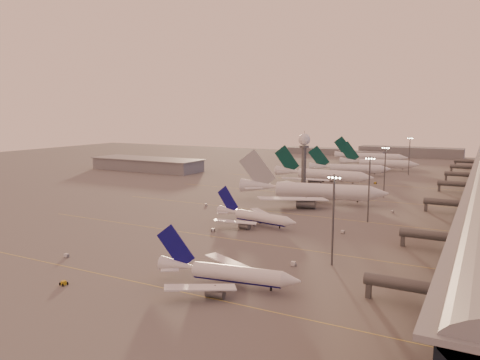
% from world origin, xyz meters
% --- Properties ---
extents(ground, '(700.00, 700.00, 0.00)m').
position_xyz_m(ground, '(0.00, 0.00, 0.00)').
color(ground, '#5F5D5D').
rests_on(ground, ground).
extents(taxiway_markings, '(180.00, 185.25, 0.02)m').
position_xyz_m(taxiway_markings, '(30.00, 56.00, 0.01)').
color(taxiway_markings, '#D9C44C').
rests_on(taxiway_markings, ground).
extents(hangar, '(82.00, 27.00, 8.50)m').
position_xyz_m(hangar, '(-120.00, 140.00, 4.32)').
color(hangar, slate).
rests_on(hangar, ground).
extents(radar_tower, '(6.40, 6.40, 31.10)m').
position_xyz_m(radar_tower, '(5.00, 120.00, 20.95)').
color(radar_tower, '#4F5156').
rests_on(radar_tower, ground).
extents(mast_a, '(3.60, 0.56, 25.00)m').
position_xyz_m(mast_a, '(58.00, 0.00, 13.74)').
color(mast_a, '#4F5156').
rests_on(mast_a, ground).
extents(mast_b, '(3.60, 0.56, 25.00)m').
position_xyz_m(mast_b, '(55.00, 55.00, 13.74)').
color(mast_b, '#4F5156').
rests_on(mast_b, ground).
extents(mast_c, '(3.60, 0.56, 25.00)m').
position_xyz_m(mast_c, '(50.00, 110.00, 13.74)').
color(mast_c, '#4F5156').
rests_on(mast_c, ground).
extents(mast_d, '(3.60, 0.56, 25.00)m').
position_xyz_m(mast_d, '(48.00, 200.00, 13.74)').
color(mast_d, '#4F5156').
rests_on(mast_d, ground).
extents(distant_horizon, '(165.00, 37.50, 9.00)m').
position_xyz_m(distant_horizon, '(2.62, 325.14, 3.89)').
color(distant_horizon, slate).
rests_on(distant_horizon, ground).
extents(narrowbody_near, '(36.19, 28.69, 14.20)m').
position_xyz_m(narrowbody_near, '(40.78, -27.38, 2.88)').
color(narrowbody_near, white).
rests_on(narrowbody_near, ground).
extents(narrowbody_mid, '(34.48, 27.35, 13.51)m').
position_xyz_m(narrowbody_mid, '(19.97, 30.19, 2.74)').
color(narrowbody_mid, white).
rests_on(narrowbody_mid, ground).
extents(widebody_white, '(67.57, 53.64, 24.01)m').
position_xyz_m(widebody_white, '(23.79, 80.91, 4.16)').
color(widebody_white, white).
rests_on(widebody_white, ground).
extents(greentail_a, '(59.39, 48.00, 21.58)m').
position_xyz_m(greentail_a, '(9.92, 138.42, 3.81)').
color(greentail_a, white).
rests_on(greentail_a, ground).
extents(greentail_b, '(51.79, 41.31, 19.20)m').
position_xyz_m(greentail_b, '(14.25, 180.51, 3.39)').
color(greentail_b, white).
rests_on(greentail_b, ground).
extents(greentail_c, '(55.42, 44.60, 20.13)m').
position_xyz_m(greentail_c, '(25.10, 217.74, 3.56)').
color(greentail_c, white).
rests_on(greentail_c, ground).
extents(greentail_d, '(58.54, 47.12, 21.26)m').
position_xyz_m(greentail_d, '(9.82, 260.88, 3.76)').
color(greentail_d, white).
rests_on(greentail_d, ground).
extents(gsv_truck_a, '(5.77, 3.25, 2.20)m').
position_xyz_m(gsv_truck_a, '(-10.89, -29.17, 1.12)').
color(gsv_truck_a, silver).
rests_on(gsv_truck_a, ground).
extents(gsv_tug_near, '(2.73, 3.88, 1.02)m').
position_xyz_m(gsv_tug_near, '(5.45, -44.97, 0.52)').
color(gsv_tug_near, gold).
rests_on(gsv_tug_near, ground).
extents(gsv_catering_a, '(5.85, 3.08, 4.64)m').
position_xyz_m(gsv_catering_a, '(49.21, -5.59, 2.32)').
color(gsv_catering_a, silver).
rests_on(gsv_catering_a, ground).
extents(gsv_tug_mid, '(3.56, 3.98, 0.98)m').
position_xyz_m(gsv_tug_mid, '(10.65, 15.53, 0.50)').
color(gsv_tug_mid, silver).
rests_on(gsv_tug_mid, ground).
extents(gsv_truck_b, '(5.59, 2.34, 2.21)m').
position_xyz_m(gsv_truck_b, '(51.71, 34.31, 1.13)').
color(gsv_truck_b, silver).
rests_on(gsv_truck_b, ground).
extents(gsv_truck_c, '(4.20, 4.85, 1.92)m').
position_xyz_m(gsv_truck_c, '(-15.34, 52.67, 0.98)').
color(gsv_truck_c, silver).
rests_on(gsv_truck_c, ground).
extents(gsv_catering_b, '(4.78, 2.95, 3.65)m').
position_xyz_m(gsv_catering_b, '(60.26, 76.53, 1.82)').
color(gsv_catering_b, silver).
rests_on(gsv_catering_b, ground).
extents(gsv_tug_far, '(3.12, 4.22, 1.08)m').
position_xyz_m(gsv_tug_far, '(26.47, 107.32, 0.56)').
color(gsv_tug_far, silver).
rests_on(gsv_tug_far, ground).
extents(gsv_truck_d, '(3.62, 6.37, 2.43)m').
position_xyz_m(gsv_truck_d, '(-28.79, 129.62, 1.24)').
color(gsv_truck_d, silver).
rests_on(gsv_truck_d, ground).
extents(gsv_tug_hangar, '(3.71, 2.43, 1.01)m').
position_xyz_m(gsv_tug_hangar, '(37.06, 151.98, 0.52)').
color(gsv_tug_hangar, gold).
rests_on(gsv_tug_hangar, ground).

